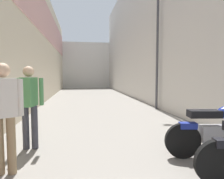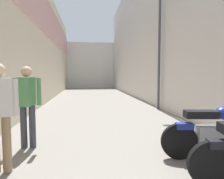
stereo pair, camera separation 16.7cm
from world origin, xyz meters
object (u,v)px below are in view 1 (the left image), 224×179
(street_lamp, at_px, (155,37))
(motorcycle_fourth, at_px, (221,129))
(pedestrian_further_down, at_px, (29,101))
(pedestrian_mid_alley, at_px, (4,110))

(street_lamp, bearing_deg, motorcycle_fourth, -98.44)
(pedestrian_further_down, relative_size, street_lamp, 0.31)
(motorcycle_fourth, height_order, pedestrian_mid_alley, pedestrian_mid_alley)
(pedestrian_mid_alley, bearing_deg, motorcycle_fourth, -0.09)
(motorcycle_fourth, xyz_separation_m, pedestrian_mid_alley, (-3.37, 0.01, 0.42))
(pedestrian_mid_alley, height_order, street_lamp, street_lamp)
(pedestrian_mid_alley, distance_m, street_lamp, 6.58)
(motorcycle_fourth, bearing_deg, pedestrian_mid_alley, 179.91)
(pedestrian_mid_alley, height_order, pedestrian_further_down, same)
(motorcycle_fourth, height_order, street_lamp, street_lamp)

